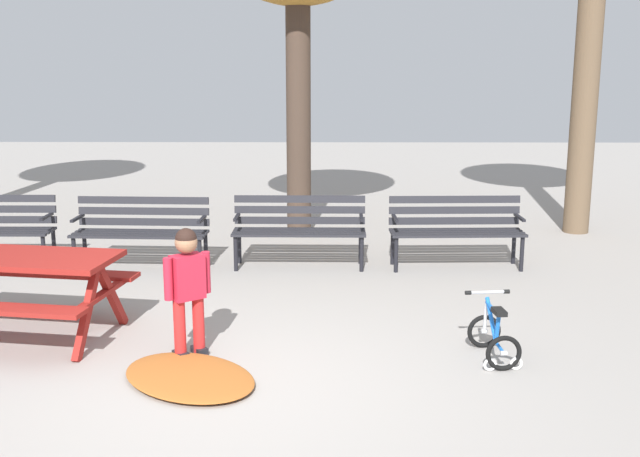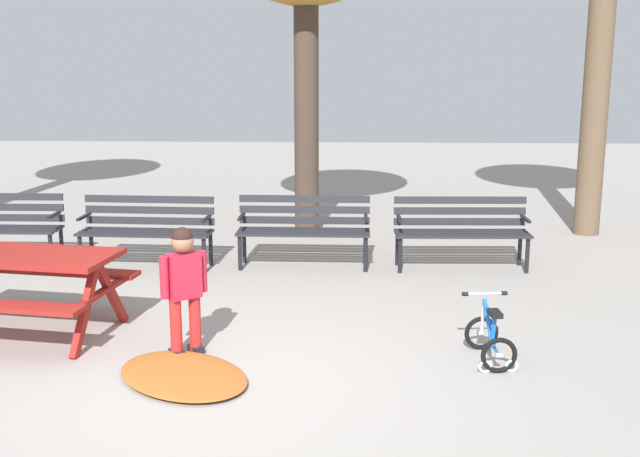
# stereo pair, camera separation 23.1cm
# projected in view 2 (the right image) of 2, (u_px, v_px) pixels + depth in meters

# --- Properties ---
(ground) EXTENTS (36.00, 36.00, 0.00)m
(ground) POSITION_uv_depth(u_px,v_px,m) (213.00, 386.00, 6.02)
(ground) COLOR gray
(picnic_table) EXTENTS (1.98, 1.60, 0.79)m
(picnic_table) POSITION_uv_depth(u_px,v_px,m) (18.00, 271.00, 7.06)
(picnic_table) COLOR maroon
(picnic_table) RESTS_ON ground
(park_bench_left) EXTENTS (1.62, 0.52, 0.85)m
(park_bench_left) POSITION_uv_depth(u_px,v_px,m) (147.00, 225.00, 9.40)
(park_bench_left) COLOR #232328
(park_bench_left) RESTS_ON ground
(park_bench_right) EXTENTS (1.60, 0.47, 0.85)m
(park_bench_right) POSITION_uv_depth(u_px,v_px,m) (304.00, 225.00, 9.43)
(park_bench_right) COLOR #232328
(park_bench_right) RESTS_ON ground
(park_bench_far_right) EXTENTS (1.61, 0.51, 0.85)m
(park_bench_far_right) POSITION_uv_depth(u_px,v_px,m) (461.00, 226.00, 9.34)
(park_bench_far_right) COLOR #232328
(park_bench_far_right) RESTS_ON ground
(child_standing) EXTENTS (0.35, 0.29, 1.12)m
(child_standing) POSITION_uv_depth(u_px,v_px,m) (184.00, 280.00, 6.53)
(child_standing) COLOR red
(child_standing) RESTS_ON ground
(kids_bicycle) EXTENTS (0.41, 0.59, 0.54)m
(kids_bicycle) POSITION_uv_depth(u_px,v_px,m) (490.00, 338.00, 6.48)
(kids_bicycle) COLOR black
(kids_bicycle) RESTS_ON ground
(leaf_pile) EXTENTS (1.46, 1.43, 0.07)m
(leaf_pile) POSITION_uv_depth(u_px,v_px,m) (183.00, 375.00, 6.15)
(leaf_pile) COLOR #9E5623
(leaf_pile) RESTS_ON ground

